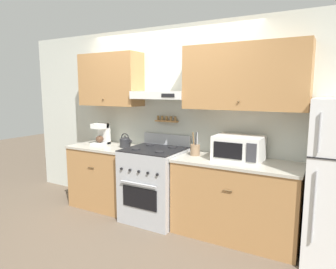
{
  "coord_description": "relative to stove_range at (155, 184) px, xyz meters",
  "views": [
    {
      "loc": [
        2.03,
        -2.94,
        1.7
      ],
      "look_at": [
        0.21,
        0.27,
        1.15
      ],
      "focal_mm": 32.0,
      "sensor_mm": 36.0,
      "label": 1
    }
  ],
  "objects": [
    {
      "name": "ground_plane",
      "position": [
        0.0,
        -0.28,
        -0.48
      ],
      "size": [
        16.0,
        16.0,
        0.0
      ],
      "primitive_type": "plane",
      "color": "brown"
    },
    {
      "name": "wall_back",
      "position": [
        0.1,
        0.32,
        1.0
      ],
      "size": [
        5.2,
        0.46,
        2.55
      ],
      "color": "silver",
      "rests_on": "ground_plane"
    },
    {
      "name": "counter_left",
      "position": [
        -0.86,
        0.05,
        -0.03
      ],
      "size": [
        0.99,
        0.65,
        0.9
      ],
      "color": "#AD7A47",
      "rests_on": "ground_plane"
    },
    {
      "name": "counter_right",
      "position": [
        1.08,
        0.05,
        -0.03
      ],
      "size": [
        1.43,
        0.65,
        0.9
      ],
      "color": "#AD7A47",
      "rests_on": "ground_plane"
    },
    {
      "name": "stove_range",
      "position": [
        0.0,
        0.0,
        0.0
      ],
      "size": [
        0.73,
        0.73,
        1.1
      ],
      "color": "#ADAFB5",
      "rests_on": "ground_plane"
    },
    {
      "name": "tea_kettle",
      "position": [
        -0.54,
        0.08,
        0.5
      ],
      "size": [
        0.2,
        0.15,
        0.2
      ],
      "color": "#232326",
      "rests_on": "counter_left"
    },
    {
      "name": "coffee_maker",
      "position": [
        -1.0,
        0.12,
        0.58
      ],
      "size": [
        0.18,
        0.24,
        0.31
      ],
      "color": "white",
      "rests_on": "counter_left"
    },
    {
      "name": "microwave",
      "position": [
        1.08,
        0.1,
        0.56
      ],
      "size": [
        0.54,
        0.4,
        0.28
      ],
      "color": "white",
      "rests_on": "counter_right"
    },
    {
      "name": "utensil_crock",
      "position": [
        0.54,
        0.08,
        0.5
      ],
      "size": [
        0.12,
        0.12,
        0.29
      ],
      "color": "#8E7051",
      "rests_on": "counter_right"
    }
  ]
}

